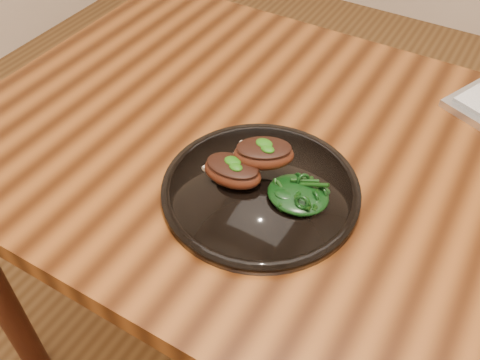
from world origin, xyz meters
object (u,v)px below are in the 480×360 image
object	(u,v)px
desk	(404,229)
greens_heap	(298,192)
plate	(261,190)
lamb_chop_front	(232,171)

from	to	relation	value
desk	greens_heap	world-z (taller)	greens_heap
plate	desk	bearing A→B (deg)	30.26
plate	lamb_chop_front	distance (m)	0.05
desk	plate	size ratio (longest dim) A/B	5.21
plate	lamb_chop_front	xyz separation A→B (m)	(-0.04, -0.01, 0.03)
plate	greens_heap	world-z (taller)	greens_heap
lamb_chop_front	greens_heap	bearing A→B (deg)	8.84
plate	lamb_chop_front	size ratio (longest dim) A/B	3.04
lamb_chop_front	greens_heap	xyz separation A→B (m)	(0.10, 0.02, -0.00)
desk	lamb_chop_front	distance (m)	0.31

